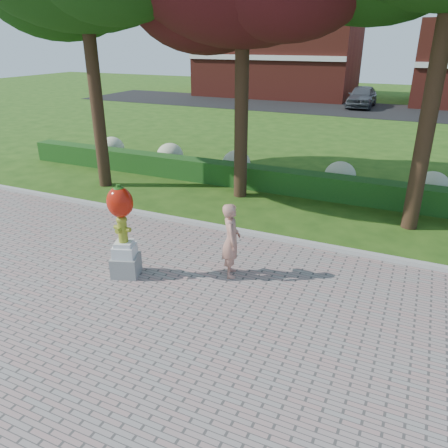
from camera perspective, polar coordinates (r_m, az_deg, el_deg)
name	(u,v)px	position (r m, az deg, el deg)	size (l,w,h in m)	color
ground	(218,293)	(9.49, -0.74, -8.96)	(100.00, 100.00, 0.00)	#244912
walkway	(95,433)	(6.92, -16.52, -24.70)	(40.00, 14.00, 0.04)	gray
curb	(265,236)	(11.91, 5.44, -1.62)	(40.00, 0.18, 0.15)	#ADADA5
lawn_hedge	(305,184)	(15.39, 10.50, 5.19)	(24.00, 0.70, 0.80)	#124216
hydrangea_row	(328,174)	(16.17, 13.42, 6.37)	(20.10, 1.10, 0.99)	beige
street	(377,110)	(35.78, 19.40, 13.81)	(50.00, 8.00, 0.02)	black
building_left	(278,56)	(43.43, 7.01, 20.96)	(14.00, 8.00, 7.00)	maroon
hydrant_sculpture	(122,229)	(9.84, -13.13, -0.60)	(0.75, 0.75, 2.16)	gray
woman	(231,240)	(9.70, 0.95, -2.14)	(0.63, 0.41, 1.73)	tan
parked_car	(362,96)	(37.10, 17.58, 15.62)	(1.93, 4.80, 1.63)	#45484E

